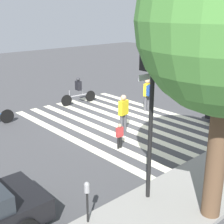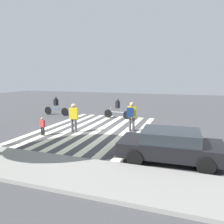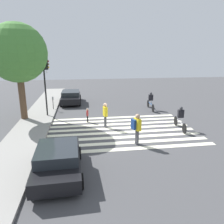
{
  "view_description": "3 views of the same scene",
  "coord_description": "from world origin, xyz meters",
  "px_view_note": "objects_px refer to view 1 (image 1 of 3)",
  "views": [
    {
      "loc": [
        10.23,
        10.8,
        5.39
      ],
      "look_at": [
        1.05,
        0.57,
        0.91
      ],
      "focal_mm": 50.0,
      "sensor_mm": 36.0,
      "label": 1
    },
    {
      "loc": [
        -5.69,
        12.63,
        3.43
      ],
      "look_at": [
        -1.16,
        -0.48,
        1.14
      ],
      "focal_mm": 35.0,
      "sensor_mm": 36.0,
      "label": 2
    },
    {
      "loc": [
        -14.03,
        2.74,
        5.23
      ],
      "look_at": [
        0.61,
        0.6,
        1.16
      ],
      "focal_mm": 35.0,
      "sensor_mm": 36.0,
      "label": 3
    }
  ],
  "objects_px": {
    "parking_meter": "(87,194)",
    "pedestrian_child_with_backpack": "(123,111)",
    "cyclist_near_curb": "(78,90)",
    "pedestrian_adult_yellow_jacket": "(120,134)",
    "traffic_light": "(149,87)",
    "pedestrian_adult_blue_shirt": "(147,92)"
  },
  "relations": [
    {
      "from": "parking_meter",
      "to": "pedestrian_child_with_backpack",
      "type": "bearing_deg",
      "value": -141.66
    },
    {
      "from": "pedestrian_child_with_backpack",
      "to": "cyclist_near_curb",
      "type": "relative_size",
      "value": 0.75
    },
    {
      "from": "pedestrian_child_with_backpack",
      "to": "pedestrian_adult_yellow_jacket",
      "type": "bearing_deg",
      "value": -147.71
    },
    {
      "from": "traffic_light",
      "to": "pedestrian_child_with_backpack",
      "type": "xyz_separation_m",
      "value": [
        -3.3,
        -4.36,
        -2.44
      ]
    },
    {
      "from": "parking_meter",
      "to": "pedestrian_adult_blue_shirt",
      "type": "xyz_separation_m",
      "value": [
        -8.58,
        -5.66,
        0.09
      ]
    },
    {
      "from": "parking_meter",
      "to": "pedestrian_child_with_backpack",
      "type": "height_order",
      "value": "pedestrian_child_with_backpack"
    },
    {
      "from": "traffic_light",
      "to": "pedestrian_child_with_backpack",
      "type": "relative_size",
      "value": 2.77
    },
    {
      "from": "parking_meter",
      "to": "cyclist_near_curb",
      "type": "bearing_deg",
      "value": -124.95
    },
    {
      "from": "parking_meter",
      "to": "cyclist_near_curb",
      "type": "xyz_separation_m",
      "value": [
        -6.52,
        -9.33,
        -0.11
      ]
    },
    {
      "from": "pedestrian_child_with_backpack",
      "to": "cyclist_near_curb",
      "type": "xyz_separation_m",
      "value": [
        -1.18,
        -5.11,
        -0.14
      ]
    },
    {
      "from": "parking_meter",
      "to": "pedestrian_adult_yellow_jacket",
      "type": "relative_size",
      "value": 1.23
    },
    {
      "from": "pedestrian_child_with_backpack",
      "to": "pedestrian_adult_yellow_jacket",
      "type": "height_order",
      "value": "pedestrian_child_with_backpack"
    },
    {
      "from": "parking_meter",
      "to": "pedestrian_child_with_backpack",
      "type": "distance_m",
      "value": 6.8
    },
    {
      "from": "pedestrian_adult_yellow_jacket",
      "to": "pedestrian_adult_blue_shirt",
      "type": "distance_m",
      "value": 5.36
    },
    {
      "from": "traffic_light",
      "to": "cyclist_near_curb",
      "type": "bearing_deg",
      "value": -115.32
    },
    {
      "from": "parking_meter",
      "to": "pedestrian_adult_yellow_jacket",
      "type": "xyz_separation_m",
      "value": [
        -3.96,
        -3.0,
        -0.38
      ]
    },
    {
      "from": "pedestrian_adult_blue_shirt",
      "to": "cyclist_near_curb",
      "type": "distance_m",
      "value": 4.21
    },
    {
      "from": "parking_meter",
      "to": "cyclist_near_curb",
      "type": "relative_size",
      "value": 0.56
    },
    {
      "from": "parking_meter",
      "to": "pedestrian_adult_yellow_jacket",
      "type": "distance_m",
      "value": 4.98
    },
    {
      "from": "traffic_light",
      "to": "pedestrian_adult_blue_shirt",
      "type": "xyz_separation_m",
      "value": [
        -6.54,
        -5.8,
        -2.37
      ]
    },
    {
      "from": "parking_meter",
      "to": "traffic_light",
      "type": "bearing_deg",
      "value": 176.06
    },
    {
      "from": "traffic_light",
      "to": "parking_meter",
      "type": "distance_m",
      "value": 3.2
    }
  ]
}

